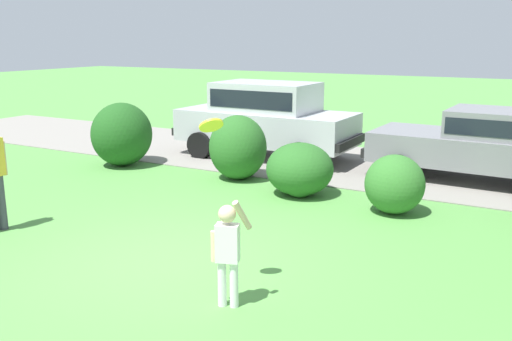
% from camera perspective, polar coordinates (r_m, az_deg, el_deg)
% --- Properties ---
extents(ground_plane, '(80.00, 80.00, 0.00)m').
position_cam_1_polar(ground_plane, '(7.87, -9.50, -9.18)').
color(ground_plane, '#518E42').
extents(driveway_strip, '(28.00, 4.40, 0.02)m').
position_cam_1_polar(driveway_strip, '(13.75, 8.69, 0.73)').
color(driveway_strip, gray).
rests_on(driveway_strip, ground).
extents(shrub_near_tree, '(1.39, 1.51, 1.51)m').
position_cam_1_polar(shrub_near_tree, '(13.68, -13.62, 3.63)').
color(shrub_near_tree, '#1E511C').
rests_on(shrub_near_tree, ground).
extents(shrub_centre_left, '(1.26, 1.24, 1.40)m').
position_cam_1_polar(shrub_centre_left, '(12.05, -1.83, 2.10)').
color(shrub_centre_left, '#286023').
rests_on(shrub_centre_left, ground).
extents(shrub_centre, '(1.32, 1.31, 1.04)m').
position_cam_1_polar(shrub_centre, '(10.81, 4.51, -0.05)').
color(shrub_centre, '#286023').
rests_on(shrub_centre, ground).
extents(shrub_centre_right, '(1.04, 1.01, 1.05)m').
position_cam_1_polar(shrub_centre_right, '(9.96, 14.05, -1.38)').
color(shrub_centre_right, '#33702B').
rests_on(shrub_centre_right, ground).
extents(parked_sedan, '(4.47, 2.23, 1.56)m').
position_cam_1_polar(parked_sedan, '(12.68, 21.93, 2.69)').
color(parked_sedan, gray).
rests_on(parked_sedan, ground).
extents(parked_suv, '(4.73, 2.16, 1.92)m').
position_cam_1_polar(parked_suv, '(14.15, 1.01, 5.64)').
color(parked_suv, silver).
rests_on(parked_suv, ground).
extents(child_thrower, '(0.40, 0.35, 1.29)m').
position_cam_1_polar(child_thrower, '(6.29, -2.92, -7.89)').
color(child_thrower, white).
rests_on(child_thrower, ground).
extents(frisbee, '(0.30, 0.27, 0.25)m').
position_cam_1_polar(frisbee, '(6.28, -4.63, 4.65)').
color(frisbee, yellow).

